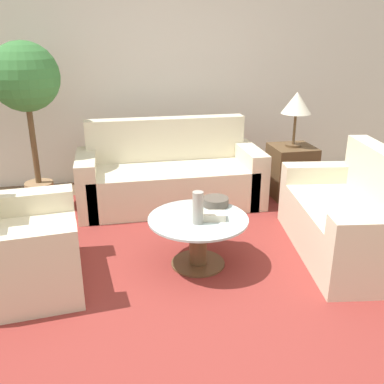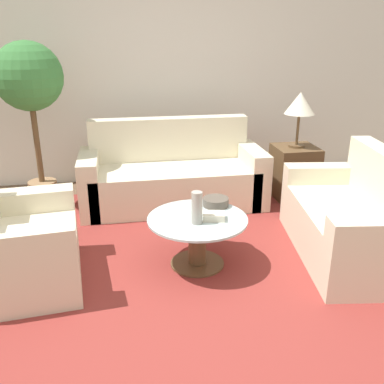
# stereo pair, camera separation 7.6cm
# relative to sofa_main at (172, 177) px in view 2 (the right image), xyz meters

# --- Properties ---
(ground_plane) EXTENTS (14.00, 14.00, 0.00)m
(ground_plane) POSITION_rel_sofa_main_xyz_m (-0.05, -1.97, -0.30)
(ground_plane) COLOR brown
(wall_back) EXTENTS (10.00, 0.06, 2.60)m
(wall_back) POSITION_rel_sofa_main_xyz_m (-0.05, 0.93, 1.00)
(wall_back) COLOR white
(wall_back) RESTS_ON ground_plane
(rug) EXTENTS (3.62, 3.66, 0.01)m
(rug) POSITION_rel_sofa_main_xyz_m (0.02, -1.41, -0.29)
(rug) COLOR maroon
(rug) RESTS_ON ground_plane
(sofa_main) EXTENTS (1.97, 0.81, 0.91)m
(sofa_main) POSITION_rel_sofa_main_xyz_m (0.00, 0.00, 0.00)
(sofa_main) COLOR beige
(sofa_main) RESTS_ON ground_plane
(armchair) EXTENTS (0.84, 1.03, 0.88)m
(armchair) POSITION_rel_sofa_main_xyz_m (-1.35, -1.44, -0.00)
(armchair) COLOR beige
(armchair) RESTS_ON ground_plane
(loveseat) EXTENTS (0.97, 1.56, 0.90)m
(loveseat) POSITION_rel_sofa_main_xyz_m (1.37, -1.46, -0.00)
(loveseat) COLOR beige
(loveseat) RESTS_ON ground_plane
(coffee_table) EXTENTS (0.81, 0.81, 0.42)m
(coffee_table) POSITION_rel_sofa_main_xyz_m (0.02, -1.41, -0.02)
(coffee_table) COLOR brown
(coffee_table) RESTS_ON ground_plane
(side_table) EXTENTS (0.47, 0.47, 0.59)m
(side_table) POSITION_rel_sofa_main_xyz_m (1.41, -0.06, 0.00)
(side_table) COLOR brown
(side_table) RESTS_ON ground_plane
(table_lamp) EXTENTS (0.33, 0.33, 0.61)m
(table_lamp) POSITION_rel_sofa_main_xyz_m (1.41, -0.06, 0.77)
(table_lamp) COLOR brown
(table_lamp) RESTS_ON side_table
(potted_plant) EXTENTS (0.69, 0.69, 1.74)m
(potted_plant) POSITION_rel_sofa_main_xyz_m (-1.41, 0.14, 1.00)
(potted_plant) COLOR #93704C
(potted_plant) RESTS_ON ground_plane
(vase) EXTENTS (0.09, 0.09, 0.26)m
(vase) POSITION_rel_sofa_main_xyz_m (-0.00, -1.51, 0.25)
(vase) COLOR #9E998E
(vase) RESTS_ON coffee_table
(bowl) EXTENTS (0.22, 0.22, 0.07)m
(bowl) POSITION_rel_sofa_main_xyz_m (0.22, -1.19, 0.16)
(bowl) COLOR brown
(bowl) RESTS_ON coffee_table
(book_stack) EXTENTS (0.19, 0.16, 0.06)m
(book_stack) POSITION_rel_sofa_main_xyz_m (0.14, -1.46, 0.15)
(book_stack) COLOR beige
(book_stack) RESTS_ON coffee_table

